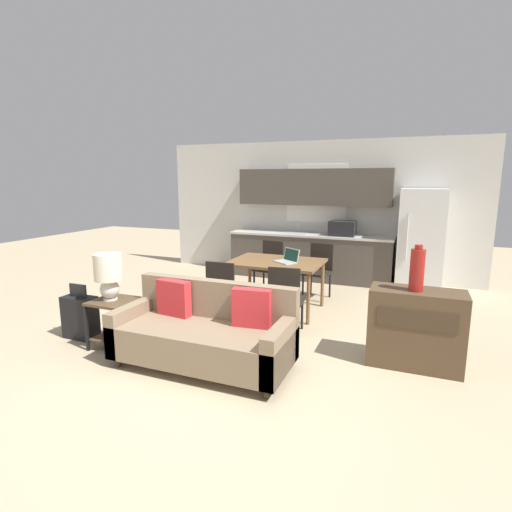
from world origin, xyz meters
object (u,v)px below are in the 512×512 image
(couch, at_px, (206,333))
(laptop, at_px, (288,259))
(credenza, at_px, (415,328))
(refrigerator, at_px, (421,240))
(dining_chair_near_left, at_px, (224,290))
(side_table, at_px, (114,315))
(dining_chair_near_right, at_px, (286,297))
(dining_chair_far_left, at_px, (270,264))
(dining_chair_far_right, at_px, (319,268))
(table_lamp, at_px, (108,273))
(dining_table, at_px, (276,265))
(vase, at_px, (417,270))
(suitcase, at_px, (80,317))

(couch, bearing_deg, laptop, 82.07)
(credenza, height_order, laptop, laptop)
(refrigerator, relative_size, dining_chair_near_left, 2.00)
(refrigerator, bearing_deg, side_table, -129.15)
(couch, height_order, dining_chair_near_right, dining_chair_near_right)
(dining_chair_far_left, bearing_deg, dining_chair_far_right, 9.34)
(table_lamp, xyz_separation_m, dining_chair_near_left, (0.92, 1.11, -0.40))
(table_lamp, bearing_deg, side_table, 6.53)
(dining_table, bearing_deg, table_lamp, -123.97)
(dining_chair_far_left, bearing_deg, credenza, -32.78)
(dining_table, xyz_separation_m, side_table, (-1.31, -1.99, -0.31))
(dining_chair_near_left, bearing_deg, table_lamp, 48.22)
(dining_chair_near_left, xyz_separation_m, dining_chair_far_right, (0.87, 1.77, 0.00))
(side_table, bearing_deg, dining_chair_near_left, 51.49)
(dining_chair_near_right, bearing_deg, table_lamp, 26.40)
(vase, bearing_deg, table_lamp, -166.90)
(side_table, relative_size, dining_chair_far_right, 0.64)
(credenza, xyz_separation_m, dining_chair_far_left, (-2.38, 2.06, 0.08))
(credenza, height_order, dining_chair_near_right, dining_chair_near_right)
(dining_chair_near_right, relative_size, laptop, 2.20)
(vase, distance_m, dining_chair_far_left, 3.20)
(side_table, bearing_deg, dining_chair_far_right, 58.71)
(dining_table, xyz_separation_m, couch, (-0.09, -2.00, -0.34))
(dining_chair_far_left, height_order, dining_chair_far_right, same)
(table_lamp, height_order, dining_chair_far_right, table_lamp)
(refrigerator, distance_m, couch, 4.58)
(dining_table, height_order, vase, vase)
(couch, height_order, dining_chair_far_right, dining_chair_far_right)
(side_table, relative_size, dining_chair_near_right, 0.64)
(couch, relative_size, dining_chair_near_right, 2.08)
(refrigerator, bearing_deg, dining_chair_far_left, -153.73)
(refrigerator, height_order, couch, refrigerator)
(dining_chair_near_right, bearing_deg, laptop, -79.44)
(vase, relative_size, laptop, 1.17)
(table_lamp, bearing_deg, laptop, 52.35)
(dining_chair_near_left, height_order, suitcase, dining_chair_near_left)
(dining_chair_near_left, xyz_separation_m, dining_chair_near_right, (0.86, 0.00, 0.00))
(laptop, bearing_deg, suitcase, -103.82)
(refrigerator, distance_m, dining_table, 2.86)
(refrigerator, height_order, dining_chair_near_right, refrigerator)
(table_lamp, height_order, dining_chair_far_left, table_lamp)
(side_table, height_order, dining_chair_near_right, dining_chair_near_right)
(credenza, xyz_separation_m, laptop, (-1.78, 1.18, 0.39))
(dining_table, height_order, dining_chair_far_right, dining_chair_far_right)
(couch, bearing_deg, dining_table, 87.37)
(credenza, distance_m, dining_chair_near_left, 2.41)
(dining_table, xyz_separation_m, laptop, (0.18, -0.01, 0.11))
(side_table, distance_m, dining_chair_near_right, 2.07)
(refrigerator, height_order, side_table, refrigerator)
(side_table, xyz_separation_m, dining_chair_far_left, (0.89, 2.86, 0.11))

